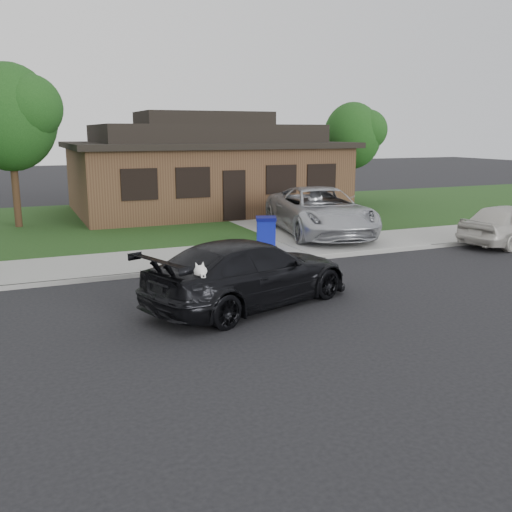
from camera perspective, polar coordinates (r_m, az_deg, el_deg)
name	(u,v)px	position (r m, az deg, el deg)	size (l,w,h in m)	color
ground	(244,305)	(13.02, -1.23, -4.92)	(120.00, 120.00, 0.00)	black
sidewalk	(183,259)	(17.59, -7.33, -0.25)	(60.00, 3.00, 0.12)	gray
curb	(197,269)	(16.19, -5.87, -1.32)	(60.00, 0.12, 0.12)	gray
lawn	(131,221)	(25.26, -12.35, 3.40)	(60.00, 13.00, 0.13)	#193814
driveway	(287,223)	(24.31, 3.08, 3.34)	(4.50, 13.00, 0.14)	gray
sedan	(249,273)	(12.83, -0.66, -1.69)	(5.58, 3.75, 1.50)	black
minivan	(320,211)	(21.23, 6.40, 4.49)	(2.84, 6.16, 1.71)	#B3B5BA
white_compact	(512,224)	(21.68, 24.20, 2.94)	(1.73, 4.29, 1.46)	beige
recycling_bin	(266,233)	(18.42, 1.01, 2.31)	(0.82, 0.82, 1.06)	#0C178D
house	(204,168)	(27.95, -5.19, 8.73)	(12.60, 8.60, 4.65)	#422B1C
tree_0	(14,115)	(24.42, -23.06, 12.82)	(3.78, 3.60, 6.34)	#332114
tree_1	(356,135)	(30.88, 9.95, 11.87)	(3.15, 3.00, 5.25)	#332114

